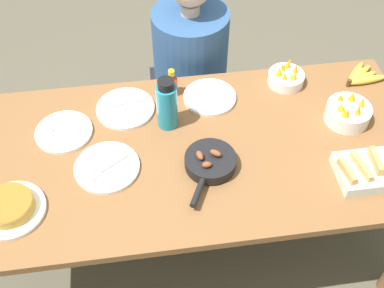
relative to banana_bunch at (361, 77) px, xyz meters
name	(u,v)px	position (x,y,z in m)	size (l,w,h in m)	color
ground_plane	(192,240)	(-0.83, -0.31, -0.75)	(14.00, 14.00, 0.00)	#565142
dining_table	(192,162)	(-0.83, -0.31, -0.10)	(1.90, 0.88, 0.74)	brown
banana_bunch	(361,77)	(0.00, 0.00, 0.00)	(0.21, 0.16, 0.04)	gold
melon_tray	(375,170)	(-0.15, -0.54, 0.02)	(0.29, 0.19, 0.09)	silver
skillet	(210,162)	(-0.77, -0.41, 0.01)	(0.21, 0.31, 0.08)	black
frittata_plate_center	(10,207)	(-1.52, -0.51, 0.01)	(0.25, 0.25, 0.06)	white
empty_plate_near_front	(210,97)	(-0.71, -0.03, -0.01)	(0.23, 0.23, 0.02)	white
empty_plate_far_left	(64,132)	(-1.34, -0.15, -0.01)	(0.24, 0.24, 0.02)	white
empty_plate_far_right	(125,108)	(-1.08, -0.05, -0.01)	(0.25, 0.25, 0.02)	white
empty_plate_mid_edge	(107,167)	(-1.17, -0.36, -0.01)	(0.25, 0.25, 0.02)	white
fruit_bowl_mango	(286,77)	(-0.35, 0.03, 0.02)	(0.16, 0.16, 0.11)	white
fruit_bowl_citrus	(348,112)	(-0.15, -0.24, 0.03)	(0.19, 0.19, 0.12)	white
water_bottle	(167,104)	(-0.91, -0.16, 0.10)	(0.09, 0.09, 0.24)	teal
hot_sauce_bottle	(172,84)	(-0.87, 0.03, 0.04)	(0.05, 0.05, 0.13)	#B72814
person_figure	(191,83)	(-0.74, 0.38, -0.28)	(0.42, 0.42, 1.16)	black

